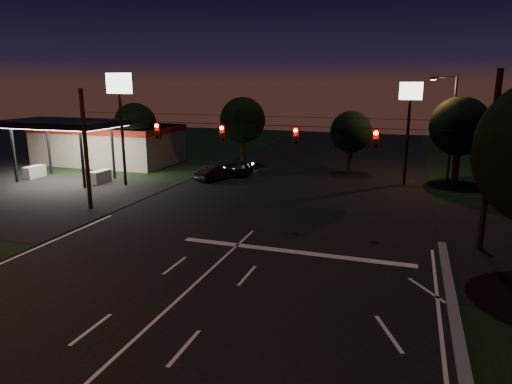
% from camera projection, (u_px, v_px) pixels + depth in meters
% --- Properties ---
extents(ground, '(140.00, 140.00, 0.00)m').
position_uv_depth(ground, '(98.00, 373.00, 13.41)').
color(ground, black).
rests_on(ground, ground).
extents(cross_street_left, '(20.00, 16.00, 0.02)m').
position_uv_depth(cross_street_left, '(11.00, 196.00, 34.38)').
color(cross_street_left, black).
rests_on(cross_street_left, ground).
extents(stop_bar, '(12.00, 0.50, 0.01)m').
position_uv_depth(stop_bar, '(293.00, 252.00, 23.07)').
color(stop_bar, silver).
rests_on(stop_bar, ground).
extents(utility_pole_right, '(0.30, 0.30, 9.00)m').
position_uv_depth(utility_pole_right, '(479.00, 249.00, 23.49)').
color(utility_pole_right, black).
rests_on(utility_pole_right, ground).
extents(utility_pole_left, '(0.28, 0.28, 8.00)m').
position_uv_depth(utility_pole_left, '(91.00, 209.00, 30.96)').
color(utility_pole_left, black).
rests_on(utility_pole_left, ground).
extents(signal_span, '(24.00, 0.40, 1.56)m').
position_uv_depth(signal_span, '(258.00, 134.00, 25.92)').
color(signal_span, black).
rests_on(signal_span, ground).
extents(gas_station, '(14.20, 16.10, 5.25)m').
position_uv_depth(gas_station, '(107.00, 141.00, 47.66)').
color(gas_station, gray).
rests_on(gas_station, ground).
extents(pole_sign_left_near, '(2.20, 0.30, 9.10)m').
position_uv_depth(pole_sign_left_near, '(120.00, 100.00, 36.42)').
color(pole_sign_left_near, black).
rests_on(pole_sign_left_near, ground).
extents(pole_sign_right, '(1.80, 0.30, 8.40)m').
position_uv_depth(pole_sign_right, '(410.00, 109.00, 37.11)').
color(pole_sign_right, black).
rests_on(pole_sign_right, ground).
extents(street_light_right_far, '(2.20, 0.35, 9.00)m').
position_uv_depth(street_light_right_far, '(449.00, 121.00, 38.18)').
color(street_light_right_far, black).
rests_on(street_light_right_far, ground).
extents(tree_far_a, '(4.20, 4.20, 6.42)m').
position_uv_depth(tree_far_a, '(136.00, 125.00, 45.77)').
color(tree_far_a, black).
rests_on(tree_far_a, ground).
extents(tree_far_b, '(4.60, 4.60, 6.98)m').
position_uv_depth(tree_far_b, '(243.00, 121.00, 46.27)').
color(tree_far_b, black).
rests_on(tree_far_b, ground).
extents(tree_far_c, '(3.80, 3.80, 5.86)m').
position_uv_depth(tree_far_c, '(351.00, 132.00, 42.07)').
color(tree_far_c, black).
rests_on(tree_far_c, ground).
extents(tree_far_d, '(4.80, 4.80, 7.30)m').
position_uv_depth(tree_far_d, '(460.00, 127.00, 37.23)').
color(tree_far_d, black).
rests_on(tree_far_d, ground).
extents(car_oncoming_a, '(2.05, 3.86, 1.25)m').
position_uv_depth(car_oncoming_a, '(243.00, 168.00, 42.48)').
color(car_oncoming_a, black).
rests_on(car_oncoming_a, ground).
extents(car_oncoming_b, '(2.52, 4.16, 1.30)m').
position_uv_depth(car_oncoming_b, '(214.00, 173.00, 40.08)').
color(car_oncoming_b, black).
rests_on(car_oncoming_b, ground).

